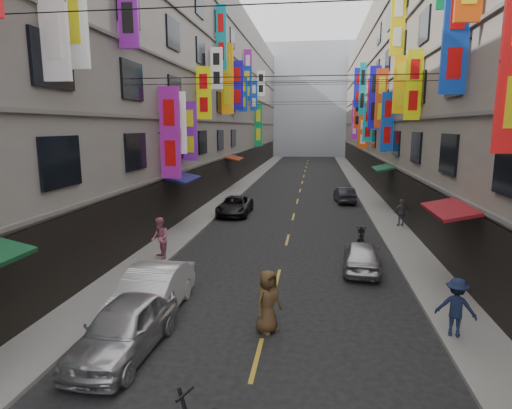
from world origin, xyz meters
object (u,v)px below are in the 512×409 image
(car_left_near, at_px, (124,328))
(pedestrian_crossing, at_px, (268,301))
(car_right_mid, at_px, (362,256))
(pedestrian_lfar, at_px, (160,238))
(pedestrian_rfar, at_px, (402,213))
(car_left_mid, at_px, (151,292))
(car_right_far, at_px, (345,195))
(car_left_far, at_px, (235,206))
(scooter_far_right, at_px, (361,237))
(pedestrian_rnear, at_px, (456,307))

(car_left_near, relative_size, pedestrian_crossing, 2.25)
(car_right_mid, bearing_deg, pedestrian_lfar, 4.26)
(car_right_mid, relative_size, pedestrian_crossing, 1.99)
(pedestrian_lfar, height_order, pedestrian_rfar, pedestrian_lfar)
(pedestrian_crossing, bearing_deg, car_left_mid, 118.52)
(car_right_mid, distance_m, car_right_far, 16.46)
(car_left_far, bearing_deg, car_left_mid, -89.60)
(scooter_far_right, height_order, car_right_mid, car_right_mid)
(car_left_mid, bearing_deg, pedestrian_crossing, -10.01)
(pedestrian_crossing, bearing_deg, car_right_far, 28.80)
(car_left_far, xyz_separation_m, car_right_far, (7.73, 5.89, -0.01))
(car_left_far, xyz_separation_m, pedestrian_rfar, (10.50, -2.44, 0.31))
(car_right_mid, bearing_deg, pedestrian_rfar, -106.32)
(car_left_far, height_order, car_right_far, car_left_far)
(scooter_far_right, xyz_separation_m, car_left_mid, (-7.45, -9.29, 0.31))
(pedestrian_rnear, relative_size, pedestrian_crossing, 0.90)
(car_left_far, bearing_deg, pedestrian_rfar, -13.83)
(car_left_near, height_order, car_left_mid, car_left_mid)
(scooter_far_right, relative_size, car_right_far, 0.48)
(car_left_near, bearing_deg, scooter_far_right, 60.74)
(scooter_far_right, xyz_separation_m, pedestrian_rnear, (1.63, -9.64, 0.52))
(scooter_far_right, xyz_separation_m, car_left_near, (-7.28, -11.64, 0.28))
(car_left_mid, height_order, pedestrian_rnear, pedestrian_rnear)
(car_left_near, relative_size, car_right_far, 1.13)
(car_left_near, height_order, pedestrian_crossing, pedestrian_crossing)
(scooter_far_right, distance_m, car_right_mid, 3.97)
(scooter_far_right, distance_m, car_left_far, 10.21)
(scooter_far_right, bearing_deg, pedestrian_lfar, 30.13)
(car_left_near, xyz_separation_m, pedestrian_crossing, (3.63, 1.72, 0.22))
(car_left_far, bearing_deg, pedestrian_rnear, -60.69)
(scooter_far_right, height_order, car_right_far, car_right_far)
(car_left_near, relative_size, pedestrian_rfar, 2.61)
(car_left_far, xyz_separation_m, car_right_mid, (7.40, -10.57, 0.01))
(car_right_mid, distance_m, pedestrian_lfar, 8.81)
(pedestrian_rnear, distance_m, pedestrian_rfar, 13.85)
(pedestrian_lfar, bearing_deg, car_left_far, 136.57)
(pedestrian_lfar, relative_size, pedestrian_rnear, 1.11)
(car_left_near, height_order, car_right_mid, car_left_near)
(scooter_far_right, bearing_deg, pedestrian_rfar, -116.18)
(car_left_far, bearing_deg, pedestrian_lfar, -98.32)
(pedestrian_rnear, bearing_deg, pedestrian_rfar, -76.85)
(pedestrian_rfar, bearing_deg, car_left_near, 45.65)
(car_right_far, distance_m, pedestrian_crossing, 22.71)
(car_left_far, height_order, pedestrian_lfar, pedestrian_lfar)
(scooter_far_right, height_order, car_left_mid, car_left_mid)
(pedestrian_rnear, xyz_separation_m, pedestrian_crossing, (-5.28, -0.28, -0.02))
(scooter_far_right, height_order, pedestrian_rfar, pedestrian_rfar)
(pedestrian_lfar, relative_size, pedestrian_crossing, 0.99)
(car_left_near, distance_m, car_right_mid, 10.34)
(car_left_near, height_order, pedestrian_rfar, pedestrian_rfar)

